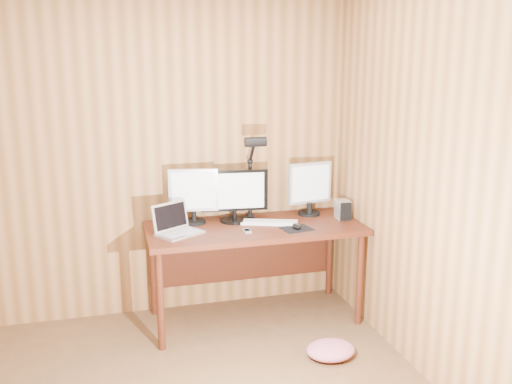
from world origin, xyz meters
name	(u,v)px	position (x,y,z in m)	size (l,w,h in m)	color
room_shell	(136,235)	(0.00, 0.00, 1.25)	(4.00, 4.00, 4.00)	brown
desk	(252,238)	(0.93, 1.70, 0.63)	(1.60, 0.70, 0.75)	#481D0F
monitor_center	(234,195)	(0.82, 1.79, 0.96)	(0.51, 0.22, 0.40)	black
monitor_left	(193,194)	(0.51, 1.81, 0.97)	(0.37, 0.17, 0.42)	black
monitor_right	(310,187)	(1.44, 1.82, 0.98)	(0.37, 0.18, 0.42)	black
laptop	(176,226)	(0.34, 1.59, 0.80)	(0.38, 0.35, 0.22)	silver
keyboard	(269,222)	(1.06, 1.66, 0.76)	(0.44, 0.27, 0.02)	white
mousepad	(297,229)	(1.21, 1.47, 0.75)	(0.21, 0.17, 0.00)	black
mouse	(297,226)	(1.21, 1.47, 0.77)	(0.07, 0.11, 0.04)	black
hard_drive	(343,210)	(1.64, 1.63, 0.82)	(0.10, 0.14, 0.15)	silver
phone	(247,231)	(0.84, 1.50, 0.76)	(0.05, 0.10, 0.01)	silver
speaker	(309,210)	(1.42, 1.77, 0.80)	(0.04, 0.04, 0.11)	black
desk_lamp	(253,165)	(0.96, 1.79, 1.18)	(0.16, 0.23, 0.70)	black
fabric_pile	(331,350)	(1.27, 0.93, 0.05)	(0.34, 0.27, 0.11)	#C25E76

